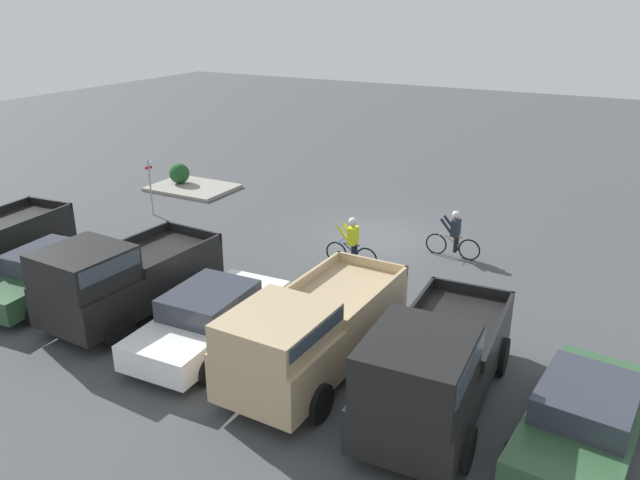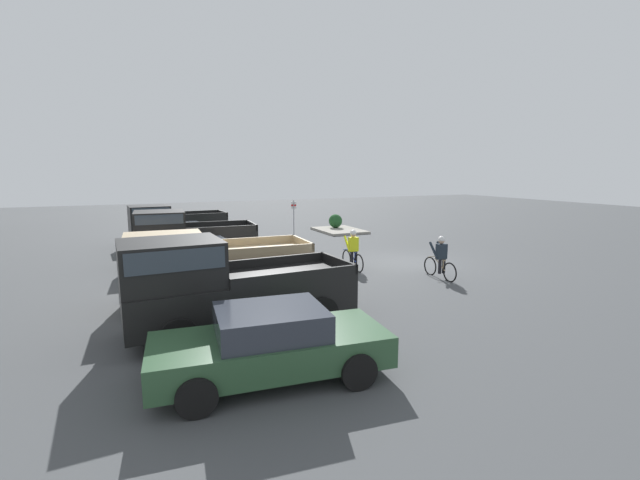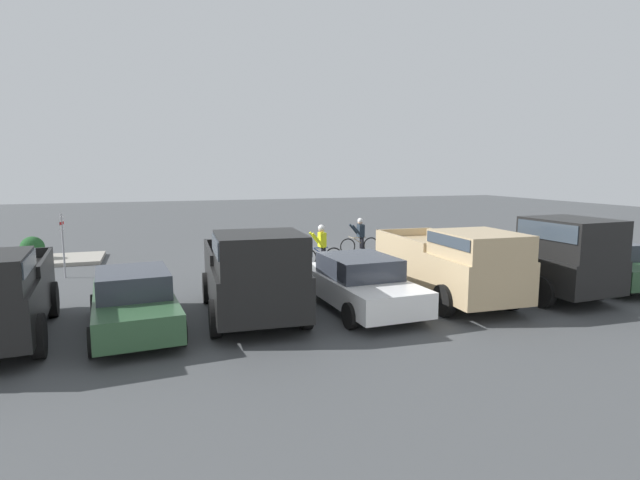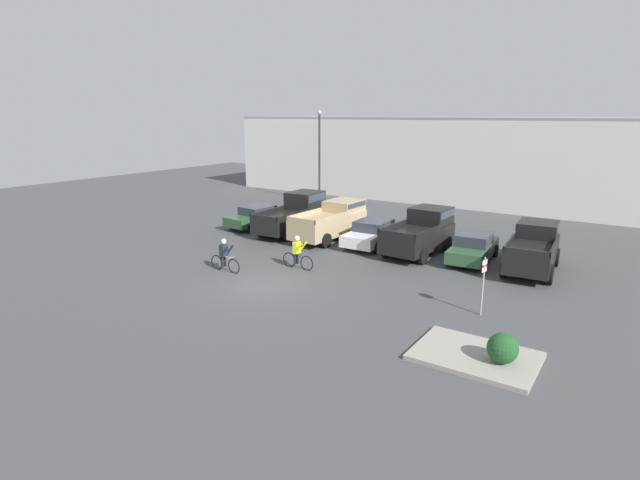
{
  "view_description": "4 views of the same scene",
  "coord_description": "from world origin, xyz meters",
  "px_view_note": "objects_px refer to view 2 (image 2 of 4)",
  "views": [
    {
      "loc": [
        -7.93,
        19.07,
        7.83
      ],
      "look_at": [
        0.21,
        3.98,
        1.2
      ],
      "focal_mm": 35.0,
      "sensor_mm": 36.0,
      "label": 1
    },
    {
      "loc": [
        -15.03,
        10.74,
        3.92
      ],
      "look_at": [
        0.21,
        3.98,
        1.2
      ],
      "focal_mm": 24.0,
      "sensor_mm": 36.0,
      "label": 2
    },
    {
      "loc": [
        5.82,
        20.52,
        3.68
      ],
      "look_at": [
        0.21,
        3.98,
        1.2
      ],
      "focal_mm": 28.0,
      "sensor_mm": 36.0,
      "label": 3
    },
    {
      "loc": [
        13.34,
        -15.54,
        7.19
      ],
      "look_at": [
        0.21,
        3.98,
        1.2
      ],
      "focal_mm": 28.0,
      "sensor_mm": 36.0,
      "label": 4
    }
  ],
  "objects_px": {
    "sedan_0": "(271,343)",
    "sedan_2": "(180,238)",
    "pickup_truck_0": "(219,284)",
    "cyclist_1": "(441,257)",
    "pickup_truck_3": "(172,223)",
    "fire_lane_sign": "(294,214)",
    "cyclist_0": "(353,249)",
    "pickup_truck_1": "(209,264)",
    "sedan_1": "(198,260)",
    "pickup_truck_2": "(187,236)",
    "shrub": "(335,221)"
  },
  "relations": [
    {
      "from": "pickup_truck_1",
      "to": "cyclist_1",
      "type": "height_order",
      "value": "pickup_truck_1"
    },
    {
      "from": "pickup_truck_0",
      "to": "pickup_truck_2",
      "type": "height_order",
      "value": "pickup_truck_0"
    },
    {
      "from": "pickup_truck_0",
      "to": "shrub",
      "type": "bearing_deg",
      "value": -34.63
    },
    {
      "from": "pickup_truck_0",
      "to": "fire_lane_sign",
      "type": "relative_size",
      "value": 2.53
    },
    {
      "from": "sedan_2",
      "to": "pickup_truck_2",
      "type": "bearing_deg",
      "value": 179.94
    },
    {
      "from": "pickup_truck_0",
      "to": "cyclist_1",
      "type": "bearing_deg",
      "value": -75.95
    },
    {
      "from": "sedan_1",
      "to": "pickup_truck_2",
      "type": "height_order",
      "value": "pickup_truck_2"
    },
    {
      "from": "sedan_1",
      "to": "cyclist_0",
      "type": "xyz_separation_m",
      "value": [
        -0.95,
        -5.87,
        0.1
      ]
    },
    {
      "from": "pickup_truck_1",
      "to": "sedan_1",
      "type": "distance_m",
      "value": 2.82
    },
    {
      "from": "cyclist_1",
      "to": "fire_lane_sign",
      "type": "height_order",
      "value": "fire_lane_sign"
    },
    {
      "from": "pickup_truck_0",
      "to": "pickup_truck_1",
      "type": "xyz_separation_m",
      "value": [
        2.84,
        -0.24,
        -0.11
      ]
    },
    {
      "from": "sedan_2",
      "to": "fire_lane_sign",
      "type": "height_order",
      "value": "fire_lane_sign"
    },
    {
      "from": "sedan_1",
      "to": "fire_lane_sign",
      "type": "height_order",
      "value": "fire_lane_sign"
    },
    {
      "from": "pickup_truck_2",
      "to": "cyclist_1",
      "type": "height_order",
      "value": "pickup_truck_2"
    },
    {
      "from": "pickup_truck_2",
      "to": "shrub",
      "type": "xyz_separation_m",
      "value": [
        6.85,
        -10.32,
        -0.57
      ]
    },
    {
      "from": "sedan_1",
      "to": "sedan_2",
      "type": "distance_m",
      "value": 5.6
    },
    {
      "from": "sedan_0",
      "to": "pickup_truck_0",
      "type": "bearing_deg",
      "value": 8.62
    },
    {
      "from": "pickup_truck_3",
      "to": "fire_lane_sign",
      "type": "relative_size",
      "value": 2.29
    },
    {
      "from": "sedan_0",
      "to": "pickup_truck_3",
      "type": "height_order",
      "value": "pickup_truck_3"
    },
    {
      "from": "pickup_truck_2",
      "to": "pickup_truck_1",
      "type": "bearing_deg",
      "value": 179.94
    },
    {
      "from": "fire_lane_sign",
      "to": "pickup_truck_2",
      "type": "bearing_deg",
      "value": 127.57
    },
    {
      "from": "sedan_0",
      "to": "pickup_truck_2",
      "type": "bearing_deg",
      "value": 0.88
    },
    {
      "from": "cyclist_0",
      "to": "sedan_1",
      "type": "bearing_deg",
      "value": 80.77
    },
    {
      "from": "pickup_truck_3",
      "to": "cyclist_0",
      "type": "distance_m",
      "value": 11.11
    },
    {
      "from": "cyclist_0",
      "to": "pickup_truck_2",
      "type": "bearing_deg",
      "value": 57.46
    },
    {
      "from": "pickup_truck_3",
      "to": "fire_lane_sign",
      "type": "xyz_separation_m",
      "value": [
        -0.36,
        -6.86,
        0.23
      ]
    },
    {
      "from": "cyclist_0",
      "to": "cyclist_1",
      "type": "bearing_deg",
      "value": -138.77
    },
    {
      "from": "pickup_truck_1",
      "to": "fire_lane_sign",
      "type": "height_order",
      "value": "fire_lane_sign"
    },
    {
      "from": "sedan_1",
      "to": "pickup_truck_3",
      "type": "xyz_separation_m",
      "value": [
        8.37,
        0.15,
        0.4
      ]
    },
    {
      "from": "pickup_truck_1",
      "to": "fire_lane_sign",
      "type": "relative_size",
      "value": 2.47
    },
    {
      "from": "pickup_truck_1",
      "to": "cyclist_0",
      "type": "height_order",
      "value": "pickup_truck_1"
    },
    {
      "from": "pickup_truck_1",
      "to": "shrub",
      "type": "relative_size",
      "value": 6.08
    },
    {
      "from": "pickup_truck_0",
      "to": "sedan_0",
      "type": "bearing_deg",
      "value": -171.38
    },
    {
      "from": "sedan_1",
      "to": "cyclist_1",
      "type": "height_order",
      "value": "cyclist_1"
    },
    {
      "from": "sedan_0",
      "to": "fire_lane_sign",
      "type": "relative_size",
      "value": 2.06
    },
    {
      "from": "fire_lane_sign",
      "to": "sedan_0",
      "type": "bearing_deg",
      "value": 158.16
    },
    {
      "from": "pickup_truck_1",
      "to": "cyclist_0",
      "type": "relative_size",
      "value": 3.07
    },
    {
      "from": "sedan_0",
      "to": "sedan_2",
      "type": "height_order",
      "value": "sedan_2"
    },
    {
      "from": "cyclist_1",
      "to": "fire_lane_sign",
      "type": "bearing_deg",
      "value": 7.01
    },
    {
      "from": "cyclist_1",
      "to": "shrub",
      "type": "height_order",
      "value": "cyclist_1"
    },
    {
      "from": "sedan_2",
      "to": "cyclist_0",
      "type": "height_order",
      "value": "cyclist_0"
    },
    {
      "from": "pickup_truck_3",
      "to": "cyclist_0",
      "type": "xyz_separation_m",
      "value": [
        -9.32,
        -6.02,
        -0.3
      ]
    },
    {
      "from": "pickup_truck_1",
      "to": "sedan_1",
      "type": "height_order",
      "value": "pickup_truck_1"
    },
    {
      "from": "pickup_truck_0",
      "to": "shrub",
      "type": "xyz_separation_m",
      "value": [
        15.3,
        -10.57,
        -0.61
      ]
    },
    {
      "from": "sedan_2",
      "to": "fire_lane_sign",
      "type": "relative_size",
      "value": 2.03
    },
    {
      "from": "cyclist_0",
      "to": "sedan_2",
      "type": "bearing_deg",
      "value": 42.06
    },
    {
      "from": "pickup_truck_3",
      "to": "cyclist_1",
      "type": "bearing_deg",
      "value": -145.17
    },
    {
      "from": "fire_lane_sign",
      "to": "pickup_truck_1",
      "type": "bearing_deg",
      "value": 147.98
    },
    {
      "from": "pickup_truck_3",
      "to": "cyclist_0",
      "type": "bearing_deg",
      "value": -147.14
    },
    {
      "from": "cyclist_1",
      "to": "pickup_truck_3",
      "type": "bearing_deg",
      "value": 34.83
    }
  ]
}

